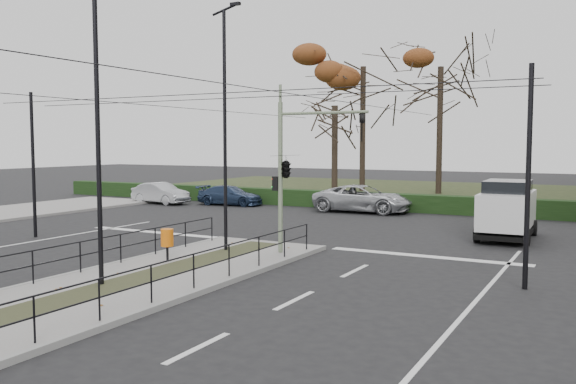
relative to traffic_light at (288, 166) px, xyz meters
The scene contains 17 objects.
ground 4.75m from the traffic_light, 120.40° to the right, with size 140.00×140.00×0.00m, color black.
median_island 6.61m from the traffic_light, 107.92° to the right, with size 4.40×15.00×0.14m, color slate.
park 30.12m from the traffic_light, 105.09° to the left, with size 38.00×26.00×0.10m, color black.
hedge 17.58m from the traffic_light, 116.67° to the left, with size 38.00×1.00×1.00m, color black.
median_railing 6.33m from the traffic_light, 107.62° to the right, with size 4.14×13.24×0.92m.
catenary 2.33m from the traffic_light, 141.15° to the right, with size 20.00×34.00×6.00m.
traffic_light is the anchor object (origin of this frame).
litter_bin 4.71m from the traffic_light, 131.28° to the right, with size 0.40×0.40×1.04m.
streetlamp_median_near 7.02m from the traffic_light, 108.17° to the right, with size 0.73×0.15×8.75m.
streetlamp_median_far 2.60m from the traffic_light, 164.68° to the right, with size 0.71×0.15×8.52m.
parked_car_second 20.41m from the traffic_light, 142.24° to the left, with size 1.44×4.12×1.36m, color #A6A9AE.
parked_car_third 18.16m from the traffic_light, 129.94° to the left, with size 1.72×4.24×1.23m, color #21304D.
parked_car_fourth 14.49m from the traffic_light, 100.96° to the left, with size 2.56×5.54×1.54m, color #A6A9AE.
white_van 9.98m from the traffic_light, 52.16° to the left, with size 2.15×4.52×2.40m.
rust_tree 29.31m from the traffic_light, 106.18° to the left, with size 8.86×8.86×12.93m.
bare_tree_center 28.29m from the traffic_light, 93.88° to the left, with size 7.27×7.27×12.62m.
bare_tree_near 23.88m from the traffic_light, 109.99° to the left, with size 5.00×5.00×8.64m.
Camera 1 is at (11.60, -15.21, 3.92)m, focal length 38.00 mm.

